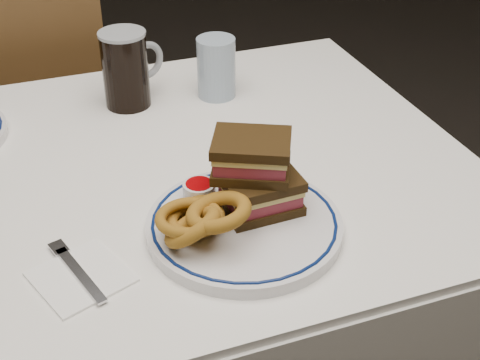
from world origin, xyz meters
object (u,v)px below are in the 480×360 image
object	(u,v)px
reuben_sandwich	(256,174)
beer_mug	(127,68)
main_plate	(244,225)
chair_far	(22,116)

from	to	relation	value
reuben_sandwich	beer_mug	xyz separation A→B (m)	(-0.10, 0.44, -0.00)
main_plate	reuben_sandwich	xyz separation A→B (m)	(0.03, 0.03, 0.07)
chair_far	reuben_sandwich	distance (m)	1.02
main_plate	beer_mug	xyz separation A→B (m)	(-0.07, 0.47, 0.07)
reuben_sandwich	main_plate	bearing A→B (deg)	-134.59
chair_far	beer_mug	size ratio (longest dim) A/B	6.22
beer_mug	chair_far	bearing A→B (deg)	114.33
chair_far	main_plate	bearing A→B (deg)	-73.18
chair_far	main_plate	xyz separation A→B (m)	(0.29, -0.94, 0.24)
chair_far	reuben_sandwich	xyz separation A→B (m)	(0.32, -0.91, 0.31)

